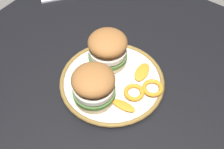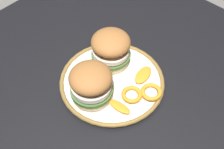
{
  "view_description": "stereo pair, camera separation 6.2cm",
  "coord_description": "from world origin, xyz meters",
  "px_view_note": "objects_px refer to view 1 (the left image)",
  "views": [
    {
      "loc": [
        0.34,
        0.31,
        1.38
      ],
      "look_at": [
        -0.07,
        0.02,
        0.74
      ],
      "focal_mm": 47.49,
      "sensor_mm": 36.0,
      "label": 1
    },
    {
      "loc": [
        0.3,
        0.36,
        1.38
      ],
      "look_at": [
        -0.07,
        0.02,
        0.74
      ],
      "focal_mm": 47.49,
      "sensor_mm": 36.0,
      "label": 2
    }
  ],
  "objects_px": {
    "dinner_plate": "(112,81)",
    "sandwich_half_left": "(94,85)",
    "sandwich_half_right": "(108,48)",
    "dining_table": "(92,115)"
  },
  "relations": [
    {
      "from": "dining_table",
      "to": "sandwich_half_left",
      "type": "bearing_deg",
      "value": 98.59
    },
    {
      "from": "sandwich_half_left",
      "to": "sandwich_half_right",
      "type": "xyz_separation_m",
      "value": [
        -0.12,
        -0.05,
        0.0
      ]
    },
    {
      "from": "dinner_plate",
      "to": "sandwich_half_left",
      "type": "distance_m",
      "value": 0.09
    },
    {
      "from": "dinner_plate",
      "to": "sandwich_half_left",
      "type": "relative_size",
      "value": 2.06
    },
    {
      "from": "dinner_plate",
      "to": "sandwich_half_left",
      "type": "xyz_separation_m",
      "value": [
        0.07,
        -0.0,
        0.06
      ]
    },
    {
      "from": "dinner_plate",
      "to": "sandwich_half_right",
      "type": "relative_size",
      "value": 2.34
    },
    {
      "from": "dinner_plate",
      "to": "sandwich_half_right",
      "type": "bearing_deg",
      "value": -134.7
    },
    {
      "from": "dinner_plate",
      "to": "sandwich_half_right",
      "type": "xyz_separation_m",
      "value": [
        -0.05,
        -0.05,
        0.06
      ]
    },
    {
      "from": "sandwich_half_left",
      "to": "sandwich_half_right",
      "type": "distance_m",
      "value": 0.13
    },
    {
      "from": "dining_table",
      "to": "sandwich_half_left",
      "type": "distance_m",
      "value": 0.16
    }
  ]
}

